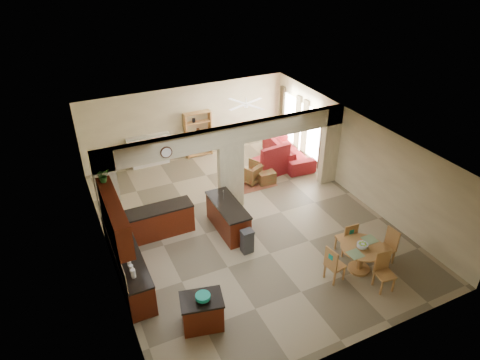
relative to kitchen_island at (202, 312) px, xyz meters
name	(u,v)px	position (x,y,z in m)	size (l,w,h in m)	color
floor	(245,222)	(2.57, 3.10, -0.41)	(10.00, 10.00, 0.00)	gray
ceiling	(245,139)	(2.57, 3.10, 2.39)	(10.00, 10.00, 0.00)	white
wall_back	(187,122)	(2.57, 8.10, 0.99)	(8.00, 8.00, 0.00)	beige
wall_front	(355,301)	(2.57, -1.90, 0.99)	(8.00, 8.00, 0.00)	beige
wall_left	(104,218)	(-1.43, 3.10, 0.99)	(10.00, 10.00, 0.00)	beige
wall_right	(356,156)	(6.57, 3.10, 0.99)	(10.00, 10.00, 0.00)	beige
partition_left_pier	(108,196)	(-1.13, 4.10, 0.99)	(0.60, 0.25, 2.80)	beige
partition_center_pier	(231,177)	(2.57, 4.10, 0.69)	(0.80, 0.25, 2.20)	beige
partition_right_pier	(330,145)	(6.27, 4.10, 0.99)	(0.60, 0.25, 2.80)	beige
partition_header	(230,136)	(2.57, 4.10, 2.09)	(8.00, 0.25, 0.60)	beige
kitchen_counter	(140,245)	(-0.69, 2.85, 0.05)	(2.52, 3.29, 1.48)	#3B1606
upper_cabinets	(114,216)	(-1.25, 2.30, 1.51)	(0.35, 2.40, 0.90)	#3B1606
peninsula	(228,217)	(1.97, 2.98, 0.05)	(0.70, 1.85, 0.91)	#3B1606
wall_clock	(166,152)	(0.57, 3.95, 2.04)	(0.34, 0.34, 0.03)	#462617
rug	(249,182)	(3.77, 5.20, -0.40)	(1.60, 1.30, 0.01)	brown
fireplace	(149,150)	(0.97, 7.93, 0.20)	(1.60, 0.35, 1.20)	beige
shelving_unit	(198,134)	(2.92, 7.92, 0.49)	(1.00, 0.32, 1.80)	#A46838
window_a	(314,135)	(6.54, 5.40, 0.79)	(0.02, 0.90, 1.90)	white
window_b	(290,119)	(6.54, 7.10, 0.79)	(0.02, 0.90, 1.90)	white
glazed_door	(302,130)	(6.54, 6.25, 0.64)	(0.02, 0.70, 2.10)	white
drape_a_left	(323,141)	(6.50, 4.80, 0.79)	(0.10, 0.28, 2.30)	#3F2019
drape_a_right	(305,129)	(6.50, 6.00, 0.79)	(0.10, 0.28, 2.30)	#3F2019
drape_b_left	(297,124)	(6.50, 6.50, 0.79)	(0.10, 0.28, 2.30)	#3F2019
drape_b_right	(282,114)	(6.50, 7.70, 0.79)	(0.10, 0.28, 2.30)	#3F2019
ceiling_fan	(246,104)	(4.07, 6.10, 2.15)	(1.00, 1.00, 0.10)	white
kitchen_island	(202,312)	(0.00, 0.00, 0.00)	(1.06, 0.86, 0.81)	#3B1606
teal_bowl	(203,298)	(0.02, -0.05, 0.48)	(0.33, 0.33, 0.16)	#159381
trash_can	(247,242)	(2.03, 1.86, -0.08)	(0.31, 0.26, 0.65)	#303032
dining_table	(361,254)	(4.37, -0.07, 0.10)	(1.12, 1.12, 0.77)	#A46838
fruit_bowl	(362,246)	(4.32, -0.10, 0.43)	(0.29, 0.29, 0.15)	#7AB426
sofa	(288,151)	(5.87, 6.05, -0.03)	(1.02, 2.61, 0.76)	maroon
chaise	(270,166)	(4.79, 5.57, -0.17)	(1.18, 0.97, 0.47)	maroon
armchair	(251,172)	(3.86, 5.26, -0.07)	(0.73, 0.75, 0.69)	maroon
ottoman	(265,176)	(4.30, 4.98, -0.19)	(0.59, 0.59, 0.43)	maroon
plant	(103,176)	(-1.25, 3.23, 2.13)	(0.31, 0.27, 0.34)	#204913
chair_north	(348,237)	(4.46, 0.62, 0.14)	(0.44, 0.44, 1.02)	#A46838
chair_east	(388,245)	(5.22, -0.11, 0.14)	(0.45, 0.45, 1.02)	#A46838
chair_south	(384,269)	(4.47, -0.78, 0.14)	(0.47, 0.47, 1.02)	#A46838
chair_west	(333,263)	(3.48, -0.07, 0.14)	(0.48, 0.48, 1.02)	#A46838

